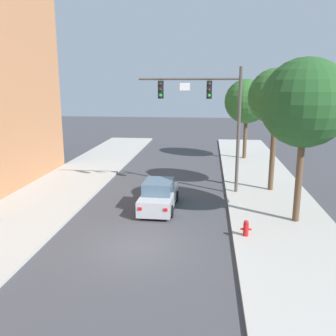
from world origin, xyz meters
TOP-DOWN VIEW (x-y plane):
  - ground_plane at (0.00, 0.00)m, footprint 120.00×120.00m
  - sidewalk_right at (6.50, 0.00)m, footprint 5.00×60.00m
  - traffic_signal_mast at (2.90, 8.20)m, footprint 6.09×0.38m
  - car_lead_silver at (0.22, 4.96)m, footprint 1.88×4.26m
  - fire_hydrant at (4.56, 1.37)m, footprint 0.48×0.24m
  - street_tree_nearest at (7.15, 3.50)m, footprint 4.08×4.08m
  - street_tree_second at (6.79, 8.89)m, footprint 3.35×3.35m
  - street_tree_third at (6.05, 18.90)m, footprint 3.82×3.82m

SIDE VIEW (x-z plane):
  - ground_plane at x=0.00m, z-range 0.00..0.00m
  - sidewalk_right at x=6.50m, z-range 0.00..0.15m
  - fire_hydrant at x=4.56m, z-range 0.15..0.87m
  - car_lead_silver at x=0.22m, z-range -0.08..1.52m
  - street_tree_third at x=6.05m, z-range 1.68..8.62m
  - traffic_signal_mast at x=2.90m, z-range 1.57..9.07m
  - street_tree_nearest at x=7.15m, z-range 1.95..9.67m
  - street_tree_second at x=6.79m, z-range 2.16..9.62m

